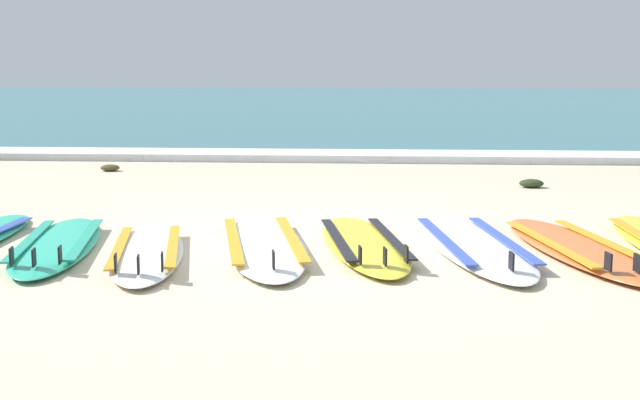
# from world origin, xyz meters

# --- Properties ---
(ground_plane) EXTENTS (80.00, 80.00, 0.00)m
(ground_plane) POSITION_xyz_m (0.00, 0.00, 0.00)
(ground_plane) COLOR beige
(sea) EXTENTS (80.00, 60.00, 0.10)m
(sea) POSITION_xyz_m (0.00, 35.37, 0.05)
(sea) COLOR teal
(sea) RESTS_ON ground
(wave_foam_strip) EXTENTS (80.00, 1.03, 0.11)m
(wave_foam_strip) POSITION_xyz_m (0.00, 5.89, 0.06)
(wave_foam_strip) COLOR white
(wave_foam_strip) RESTS_ON ground
(surfboard_2) EXTENTS (0.98, 2.20, 0.18)m
(surfboard_2) POSITION_xyz_m (-1.84, -0.55, 0.04)
(surfboard_2) COLOR #2DB793
(surfboard_2) RESTS_ON ground
(surfboard_3) EXTENTS (0.94, 2.08, 0.18)m
(surfboard_3) POSITION_xyz_m (-1.13, -0.74, 0.04)
(surfboard_3) COLOR white
(surfboard_3) RESTS_ON ground
(surfboard_4) EXTENTS (1.08, 2.42, 0.18)m
(surfboard_4) POSITION_xyz_m (-0.36, -0.42, 0.04)
(surfboard_4) COLOR white
(surfboard_4) RESTS_ON ground
(surfboard_5) EXTENTS (0.91, 2.22, 0.18)m
(surfboard_5) POSITION_xyz_m (0.38, -0.35, 0.04)
(surfboard_5) COLOR yellow
(surfboard_5) RESTS_ON ground
(surfboard_6) EXTENTS (0.91, 2.44, 0.18)m
(surfboard_6) POSITION_xyz_m (1.17, -0.33, 0.04)
(surfboard_6) COLOR white
(surfboard_6) RESTS_ON ground
(surfboard_7) EXTENTS (0.96, 2.34, 0.18)m
(surfboard_7) POSITION_xyz_m (1.89, -0.38, 0.04)
(surfboard_7) COLOR orange
(surfboard_7) RESTS_ON ground
(seaweed_clump_near_shoreline) EXTENTS (0.27, 0.22, 0.09)m
(seaweed_clump_near_shoreline) POSITION_xyz_m (2.19, 3.00, 0.05)
(seaweed_clump_near_shoreline) COLOR #2D381E
(seaweed_clump_near_shoreline) RESTS_ON ground
(seaweed_clump_by_the_boards) EXTENTS (0.25, 0.20, 0.09)m
(seaweed_clump_by_the_boards) POSITION_xyz_m (-3.04, 4.20, 0.04)
(seaweed_clump_by_the_boards) COLOR #4C4228
(seaweed_clump_by_the_boards) RESTS_ON ground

